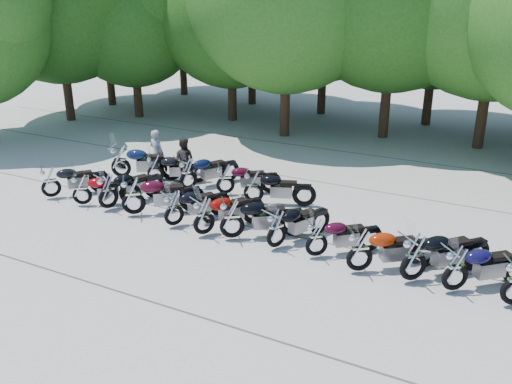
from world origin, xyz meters
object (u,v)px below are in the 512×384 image
at_px(motorcycle_0, 50,181).
at_px(motorcycle_16, 225,178).
at_px(motorcycle_9, 360,249).
at_px(motorcycle_15, 188,173).
at_px(motorcycle_13, 120,160).
at_px(motorcycle_2, 108,190).
at_px(motorcycle_3, 133,195).
at_px(rider_1, 184,160).
at_px(motorcycle_6, 232,217).
at_px(motorcycle_4, 174,208).
at_px(motorcycle_14, 155,167).
at_px(motorcycle_10, 414,256).
at_px(rider_0, 157,153).
at_px(motorcycle_17, 254,185).
at_px(motorcycle_8, 317,237).
at_px(motorcycle_5, 204,215).
at_px(motorcycle_1, 82,189).
at_px(motorcycle_11, 456,267).
at_px(motorcycle_7, 277,227).

relative_size(motorcycle_0, motorcycle_16, 1.01).
height_order(motorcycle_9, motorcycle_15, same).
bearing_deg(motorcycle_9, motorcycle_13, 36.94).
relative_size(motorcycle_2, motorcycle_3, 0.94).
bearing_deg(rider_1, motorcycle_6, 122.69).
xyz_separation_m(motorcycle_0, motorcycle_4, (4.83, 0.00, -0.00)).
relative_size(motorcycle_3, motorcycle_14, 1.19).
bearing_deg(motorcycle_10, rider_1, 21.19).
distance_m(motorcycle_0, rider_0, 3.82).
xyz_separation_m(motorcycle_13, motorcycle_17, (5.31, 0.06, -0.08)).
distance_m(motorcycle_2, motorcycle_8, 6.84).
bearing_deg(rider_1, rider_0, -21.96).
bearing_deg(rider_0, motorcycle_10, 170.13).
height_order(motorcycle_3, motorcycle_10, motorcycle_10).
distance_m(motorcycle_3, motorcycle_13, 3.56).
distance_m(motorcycle_4, rider_0, 4.68).
distance_m(motorcycle_2, motorcycle_17, 4.49).
distance_m(motorcycle_0, motorcycle_16, 5.63).
bearing_deg(motorcycle_17, motorcycle_3, 112.27).
distance_m(motorcycle_5, rider_1, 4.58).
xyz_separation_m(motorcycle_4, motorcycle_8, (4.30, 0.10, -0.02)).
xyz_separation_m(motorcycle_0, motorcycle_2, (2.30, 0.12, 0.04)).
xyz_separation_m(motorcycle_2, motorcycle_3, (1.01, -0.03, 0.04)).
distance_m(motorcycle_2, motorcycle_6, 4.43).
bearing_deg(motorcycle_13, motorcycle_10, -126.86).
xyz_separation_m(motorcycle_1, motorcycle_11, (11.13, -0.01, 0.06)).
bearing_deg(motorcycle_9, motorcycle_5, 52.09).
bearing_deg(motorcycle_1, motorcycle_14, -48.00).
bearing_deg(motorcycle_17, motorcycle_5, 157.27).
relative_size(motorcycle_6, motorcycle_11, 1.05).
bearing_deg(motorcycle_16, motorcycle_11, -146.82).
height_order(motorcycle_4, rider_0, rider_0).
xyz_separation_m(motorcycle_1, motorcycle_5, (4.56, -0.09, 0.06)).
height_order(motorcycle_2, motorcycle_10, motorcycle_10).
relative_size(motorcycle_4, motorcycle_9, 0.93).
distance_m(motorcycle_9, motorcycle_10, 1.24).
height_order(motorcycle_4, motorcycle_13, motorcycle_13).
bearing_deg(motorcycle_10, motorcycle_5, 43.24).
relative_size(motorcycle_1, motorcycle_11, 0.91).
bearing_deg(motorcycle_2, motorcycle_10, -160.51).
xyz_separation_m(motorcycle_8, motorcycle_15, (-5.60, 2.55, 0.06)).
distance_m(motorcycle_6, motorcycle_13, 6.51).
height_order(motorcycle_11, rider_1, rider_1).
relative_size(motorcycle_9, motorcycle_11, 1.01).
bearing_deg(motorcycle_3, motorcycle_16, -67.96).
height_order(motorcycle_2, motorcycle_9, motorcycle_2).
height_order(motorcycle_7, motorcycle_9, motorcycle_9).
xyz_separation_m(motorcycle_1, motorcycle_13, (-0.63, 2.56, 0.13)).
bearing_deg(motorcycle_11, motorcycle_13, 35.41).
distance_m(motorcycle_1, rider_0, 3.48).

